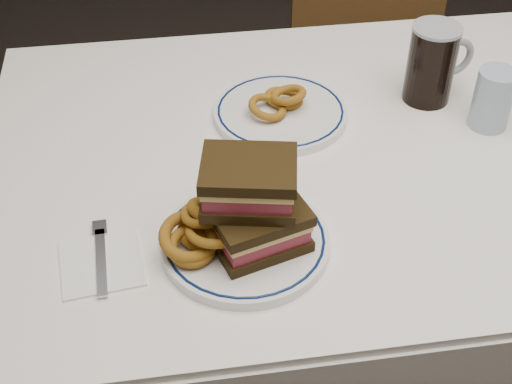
{
  "coord_description": "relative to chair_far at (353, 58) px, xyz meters",
  "views": [
    {
      "loc": [
        -0.31,
        -0.96,
        1.51
      ],
      "look_at": [
        -0.19,
        -0.21,
        0.84
      ],
      "focal_mm": 50.0,
      "sensor_mm": 36.0,
      "label": 1
    }
  ],
  "objects": [
    {
      "name": "ketchup_ramekin",
      "position": [
        -0.45,
        -0.9,
        0.32
      ],
      "size": [
        0.06,
        0.06,
        0.03
      ],
      "color": "white",
      "rests_on": "main_plate"
    },
    {
      "name": "chair_far",
      "position": [
        0.0,
        0.0,
        0.0
      ],
      "size": [
        0.42,
        0.42,
        0.85
      ],
      "color": "#4C3218",
      "rests_on": "floor"
    },
    {
      "name": "main_plate",
      "position": [
        -0.44,
        -0.98,
        0.3
      ],
      "size": [
        0.25,
        0.25,
        0.02
      ],
      "color": "white",
      "rests_on": "dining_table"
    },
    {
      "name": "beer_mug",
      "position": [
        -0.05,
        -0.64,
        0.36
      ],
      "size": [
        0.13,
        0.09,
        0.15
      ],
      "color": "black",
      "rests_on": "dining_table"
    },
    {
      "name": "far_plate",
      "position": [
        -0.33,
        -0.66,
        0.3
      ],
      "size": [
        0.24,
        0.24,
        0.02
      ],
      "color": "white",
      "rests_on": "dining_table"
    },
    {
      "name": "onion_rings_far",
      "position": [
        -0.33,
        -0.65,
        0.32
      ],
      "size": [
        0.11,
        0.11,
        0.05
      ],
      "color": "brown",
      "rests_on": "far_plate"
    },
    {
      "name": "water_glass",
      "position": [
        0.03,
        -0.74,
        0.34
      ],
      "size": [
        0.07,
        0.07,
        0.11
      ],
      "primitive_type": "cylinder",
      "color": "#98ADC4",
      "rests_on": "dining_table"
    },
    {
      "name": "onion_rings_main",
      "position": [
        -0.5,
        -0.98,
        0.33
      ],
      "size": [
        0.12,
        0.11,
        0.08
      ],
      "color": "brown",
      "rests_on": "main_plate"
    },
    {
      "name": "reuben_sandwich",
      "position": [
        -0.43,
        -0.98,
        0.37
      ],
      "size": [
        0.16,
        0.15,
        0.14
      ],
      "color": "black",
      "rests_on": "main_plate"
    },
    {
      "name": "napkin_fork",
      "position": [
        -0.65,
        -0.98,
        0.29
      ],
      "size": [
        0.13,
        0.15,
        0.01
      ],
      "color": "white",
      "rests_on": "dining_table"
    },
    {
      "name": "dining_table",
      "position": [
        -0.23,
        -0.76,
        0.18
      ],
      "size": [
        1.27,
        0.87,
        0.75
      ],
      "color": "white",
      "rests_on": "floor"
    }
  ]
}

